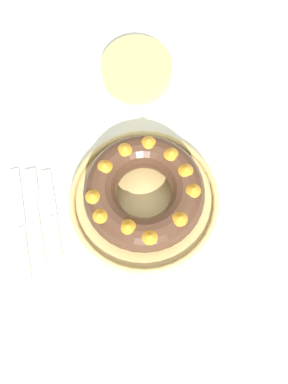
% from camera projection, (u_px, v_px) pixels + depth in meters
% --- Properties ---
extents(ground_plane, '(8.00, 8.00, 0.00)m').
position_uv_depth(ground_plane, '(141.00, 256.00, 1.44)').
color(ground_plane, '#4C4742').
extents(dining_table, '(1.23, 1.17, 0.74)m').
position_uv_depth(dining_table, '(138.00, 208.00, 0.82)').
color(dining_table, silver).
rests_on(dining_table, ground_plane).
extents(serving_dish, '(0.29, 0.29, 0.02)m').
position_uv_depth(serving_dish, '(144.00, 199.00, 0.72)').
color(serving_dish, tan).
rests_on(serving_dish, dining_table).
extents(bundt_cake, '(0.22, 0.22, 0.07)m').
position_uv_depth(bundt_cake, '(144.00, 192.00, 0.68)').
color(bundt_cake, '#4C2D1E').
rests_on(bundt_cake, serving_dish).
extents(fork, '(0.02, 0.21, 0.01)m').
position_uv_depth(fork, '(35.00, 210.00, 0.72)').
color(fork, white).
rests_on(fork, dining_table).
extents(serving_knife, '(0.02, 0.23, 0.01)m').
position_uv_depth(serving_knife, '(21.00, 230.00, 0.71)').
color(serving_knife, white).
rests_on(serving_knife, dining_table).
extents(cake_knife, '(0.02, 0.18, 0.01)m').
position_uv_depth(cake_knife, '(53.00, 218.00, 0.72)').
color(cake_knife, white).
rests_on(cake_knife, dining_table).
extents(side_bowl, '(0.15, 0.15, 0.04)m').
position_uv_depth(side_bowl, '(137.00, 70.00, 0.81)').
color(side_bowl, tan).
rests_on(side_bowl, dining_table).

